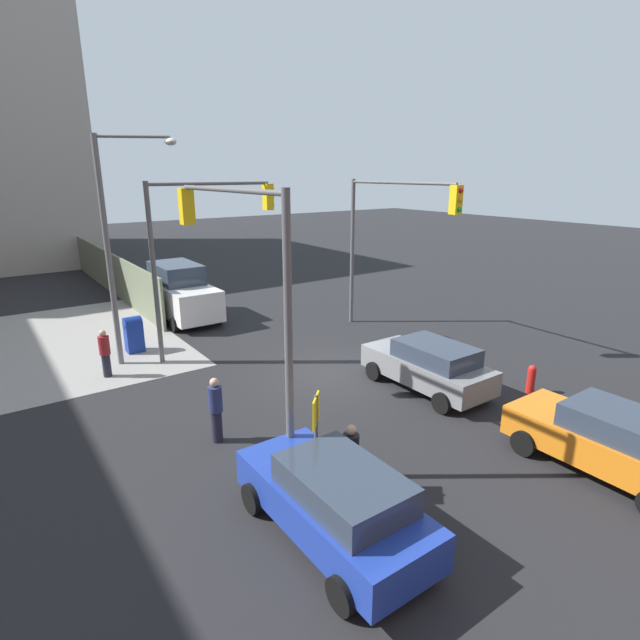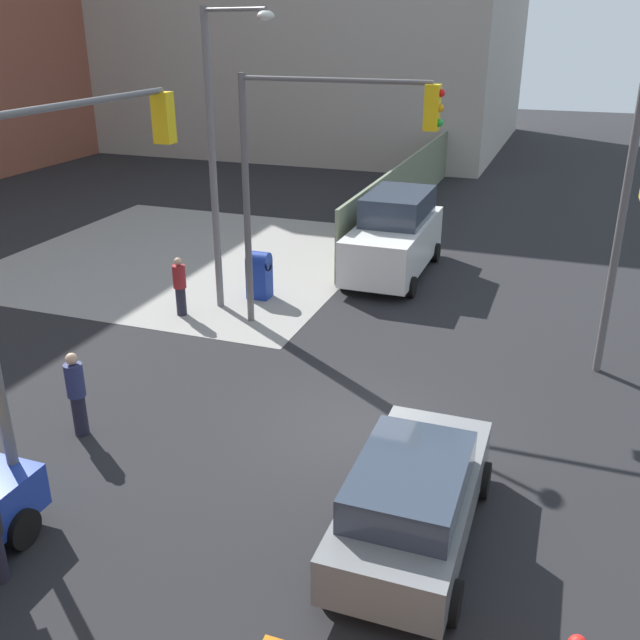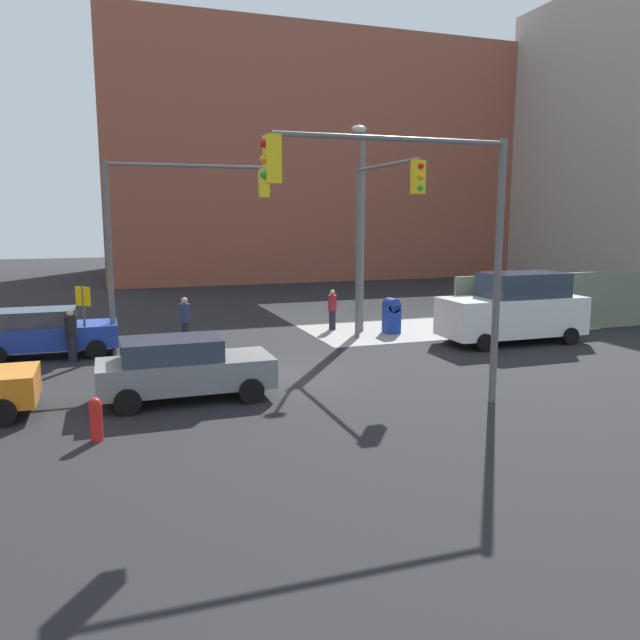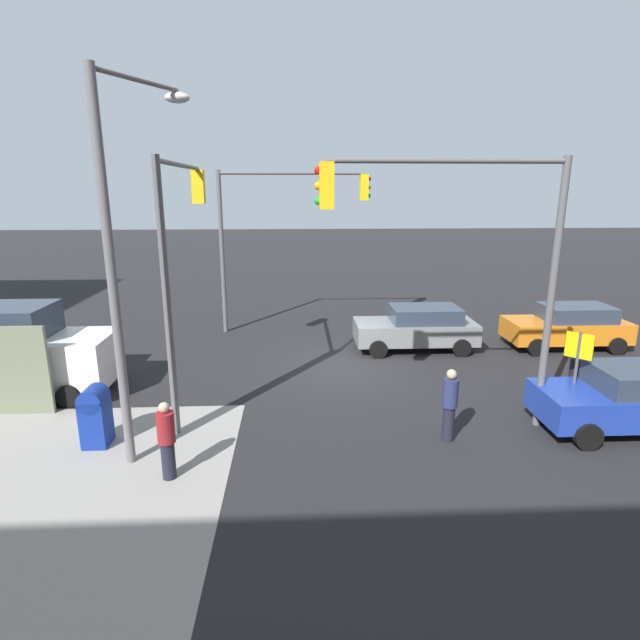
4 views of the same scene
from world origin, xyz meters
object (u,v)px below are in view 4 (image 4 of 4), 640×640
Objects in this scene: mailbox_blue at (95,414)px; pedestrian_crossing at (450,404)px; fire_hydrant at (452,319)px; pedestrian_waiting at (575,381)px; street_lamp_corner at (123,244)px; hatchback_blue at (633,398)px; coupe_gray at (417,327)px; traffic_signal_nw_corner at (465,240)px; pedestrian_walking_north at (167,439)px; traffic_signal_ne_corner at (181,236)px; traffic_signal_se_corner at (279,218)px; van_white_delivery at (11,352)px; coupe_orange at (568,326)px.

pedestrian_crossing reaches higher than mailbox_blue.
pedestrian_waiting is (-0.80, 8.00, 0.40)m from fire_hydrant.
hatchback_blue is at bearing -177.12° from street_lamp_corner.
coupe_gray is (-9.11, -6.72, 0.08)m from mailbox_blue.
pedestrian_walking_north is at bearing 17.07° from traffic_signal_nw_corner.
mailbox_blue is 12.06m from pedestrian_waiting.
traffic_signal_se_corner is at bearing -108.24° from traffic_signal_ne_corner.
pedestrian_crossing is at bearing -177.81° from street_lamp_corner.
street_lamp_corner is at bearing 2.88° from hatchback_blue.
pedestrian_waiting is (-3.49, -0.70, -3.76)m from traffic_signal_nw_corner.
traffic_signal_nw_corner is 5.79m from hatchback_blue.
pedestrian_waiting is at bearing -50.59° from pedestrian_crossing.
hatchback_blue is 10.98m from pedestrian_walking_north.
traffic_signal_se_corner reaches higher than pedestrian_crossing.
traffic_signal_ne_corner reaches higher than mailbox_blue.
street_lamp_corner is 1.82× the size of coupe_gray.
fire_hydrant is at bearing -157.81° from van_white_delivery.
pedestrian_walking_north is at bearing 143.13° from mailbox_blue.
traffic_signal_nw_corner is 3.85× the size of pedestrian_walking_north.
hatchback_blue is (-11.16, 2.30, -3.76)m from traffic_signal_ne_corner.
traffic_signal_ne_corner is at bearing -125.01° from pedestrian_walking_north.
van_white_delivery is at bearing -10.66° from hatchback_blue.
van_white_delivery is (7.54, 6.30, -3.38)m from traffic_signal_se_corner.
traffic_signal_nw_corner reaches higher than pedestrian_crossing.
coupe_gray is (2.09, 2.48, 0.36)m from fire_hydrant.
traffic_signal_ne_corner is 4.85m from mailbox_blue.
traffic_signal_nw_corner reaches higher than fire_hydrant.
coupe_orange is at bearing -152.38° from street_lamp_corner.
van_white_delivery is (12.62, 3.52, 0.44)m from coupe_gray.
traffic_signal_ne_corner is at bearing -125.15° from mailbox_blue.
mailbox_blue is at bearing -76.26° from pedestrian_walking_north.
pedestrian_walking_north is (2.04, 11.00, -3.79)m from traffic_signal_se_corner.
hatchback_blue is (-1.66, 9.08, 0.36)m from fire_hydrant.
traffic_signal_nw_corner reaches higher than van_white_delivery.
pedestrian_walking_north is at bearing 32.55° from coupe_orange.
pedestrian_walking_north is (-2.00, 1.50, 0.11)m from mailbox_blue.
coupe_gray is 2.59× the size of pedestrian_waiting.
pedestrian_waiting reaches higher than fire_hydrant.
pedestrian_waiting reaches higher than coupe_gray.
coupe_orange is 6.12m from pedestrian_waiting.
pedestrian_waiting is (-10.84, -1.67, -3.82)m from street_lamp_corner.
traffic_signal_nw_corner is at bearing 167.34° from van_white_delivery.
traffic_signal_nw_corner is 1.00× the size of traffic_signal_se_corner.
pedestrian_crossing is at bearing 46.19° from coupe_orange.
traffic_signal_nw_corner reaches higher than hatchback_blue.
street_lamp_corner is 4.05m from pedestrian_walking_north.
mailbox_blue is 0.33× the size of coupe_orange.
traffic_signal_nw_corner is at bearing -5.01° from hatchback_blue.
mailbox_blue is (1.16, -0.47, -3.94)m from street_lamp_corner.
coupe_gray is 2.47× the size of pedestrian_crossing.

